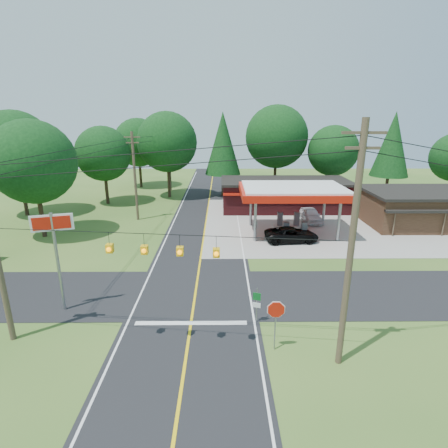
{
  "coord_description": "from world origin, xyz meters",
  "views": [
    {
      "loc": [
        1.8,
        -21.33,
        11.5
      ],
      "look_at": [
        2.0,
        7.0,
        2.8
      ],
      "focal_mm": 28.0,
      "sensor_mm": 36.0,
      "label": 1
    }
  ],
  "objects_px": {
    "sedan_car": "(311,215)",
    "suv_car": "(292,235)",
    "big_stop_sign": "(55,240)",
    "octagonal_stop_sign": "(276,313)",
    "gas_canopy": "(293,192)"
  },
  "relations": [
    {
      "from": "gas_canopy",
      "to": "suv_car",
      "type": "bearing_deg",
      "value": -100.38
    },
    {
      "from": "suv_car",
      "to": "sedan_car",
      "type": "height_order",
      "value": "sedan_car"
    },
    {
      "from": "suv_car",
      "to": "sedan_car",
      "type": "relative_size",
      "value": 1.12
    },
    {
      "from": "suv_car",
      "to": "sedan_car",
      "type": "distance_m",
      "value": 7.58
    },
    {
      "from": "octagonal_stop_sign",
      "to": "sedan_car",
      "type": "bearing_deg",
      "value": 71.95
    },
    {
      "from": "octagonal_stop_sign",
      "to": "big_stop_sign",
      "type": "bearing_deg",
      "value": 162.23
    },
    {
      "from": "suv_car",
      "to": "big_stop_sign",
      "type": "bearing_deg",
      "value": 122.03
    },
    {
      "from": "sedan_car",
      "to": "suv_car",
      "type": "bearing_deg",
      "value": -118.71
    },
    {
      "from": "big_stop_sign",
      "to": "suv_car",
      "type": "bearing_deg",
      "value": 36.66
    },
    {
      "from": "big_stop_sign",
      "to": "octagonal_stop_sign",
      "type": "height_order",
      "value": "big_stop_sign"
    },
    {
      "from": "big_stop_sign",
      "to": "sedan_car",
      "type": "bearing_deg",
      "value": 43.55
    },
    {
      "from": "gas_canopy",
      "to": "sedan_car",
      "type": "distance_m",
      "value": 6.1
    },
    {
      "from": "sedan_car",
      "to": "big_stop_sign",
      "type": "relative_size",
      "value": 0.73
    },
    {
      "from": "suv_car",
      "to": "octagonal_stop_sign",
      "type": "bearing_deg",
      "value": 161.57
    },
    {
      "from": "sedan_car",
      "to": "gas_canopy",
      "type": "bearing_deg",
      "value": -128.09
    }
  ]
}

